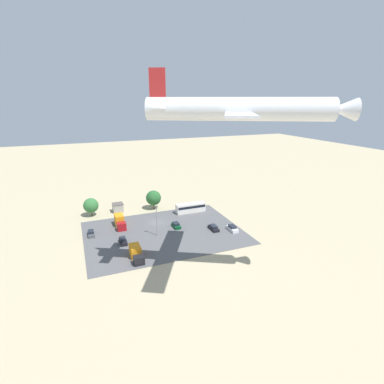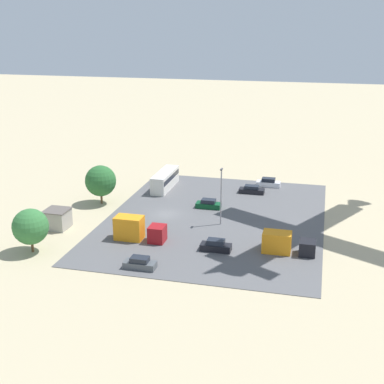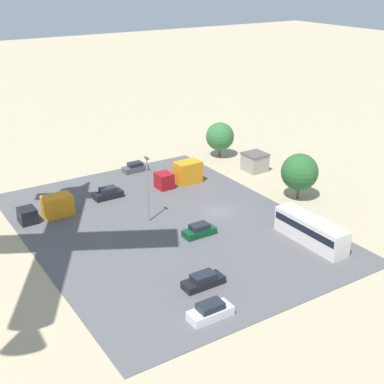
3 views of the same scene
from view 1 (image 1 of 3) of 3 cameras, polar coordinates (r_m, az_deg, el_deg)
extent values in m
plane|color=tan|center=(95.89, -6.78, -5.78)|extent=(400.00, 400.00, 0.00)
cube|color=#565659|center=(88.70, -5.38, -7.67)|extent=(44.52, 33.70, 0.08)
cube|color=#9E998E|center=(106.78, -13.93, -2.93)|extent=(3.40, 3.32, 2.85)
cube|color=#59514C|center=(106.29, -13.99, -2.17)|extent=(3.64, 3.56, 0.12)
cube|color=silver|center=(102.94, -0.26, -3.02)|extent=(10.22, 2.57, 3.17)
cube|color=black|center=(102.75, -0.26, -2.72)|extent=(9.81, 2.61, 0.89)
cube|color=#0C4723|center=(91.59, -3.04, -6.46)|extent=(1.82, 4.16, 0.87)
cube|color=#1E232D|center=(91.29, -3.04, -6.02)|extent=(1.53, 2.33, 0.64)
cube|color=#4C5156|center=(90.87, -18.65, -7.60)|extent=(1.78, 4.10, 0.88)
cube|color=#1E232D|center=(90.57, -18.70, -7.16)|extent=(1.50, 2.30, 0.64)
cube|color=silver|center=(90.13, 7.66, -6.98)|extent=(1.87, 4.42, 0.93)
cube|color=#1E232D|center=(89.80, 7.68, -6.52)|extent=(1.57, 2.47, 0.68)
cube|color=black|center=(90.01, 4.13, -6.94)|extent=(1.84, 4.56, 0.83)
cube|color=#1E232D|center=(89.72, 4.14, -6.52)|extent=(1.55, 2.55, 0.61)
cube|color=black|center=(83.93, -12.99, -9.19)|extent=(1.76, 4.21, 0.94)
cube|color=#1E232D|center=(83.57, -13.03, -8.69)|extent=(1.48, 2.36, 0.69)
cube|color=black|center=(73.26, -10.09, -12.67)|extent=(2.48, 2.17, 1.98)
cube|color=orange|center=(76.59, -10.77, -10.94)|extent=(2.48, 3.86, 2.83)
cube|color=maroon|center=(91.62, -13.27, -6.41)|extent=(2.54, 2.23, 2.36)
cube|color=orange|center=(95.29, -13.70, -5.17)|extent=(2.54, 3.97, 3.37)
cylinder|color=brown|center=(107.28, -7.28, -2.66)|extent=(0.36, 0.36, 2.09)
sphere|color=#28602D|center=(106.30, -7.34, -1.13)|extent=(5.30, 5.30, 5.30)
cylinder|color=brown|center=(105.53, -18.56, -3.86)|extent=(0.36, 0.36, 1.86)
sphere|color=#337038|center=(104.61, -18.70, -2.45)|extent=(4.90, 4.90, 4.90)
cylinder|color=gray|center=(85.24, -6.72, -5.59)|extent=(0.20, 0.20, 8.62)
cube|color=#4C4C51|center=(83.61, -6.83, -2.75)|extent=(0.90, 0.28, 0.20)
cylinder|color=white|center=(55.71, 8.82, 15.35)|extent=(31.01, 19.26, 4.12)
cone|color=white|center=(59.09, 26.79, 13.87)|extent=(5.84, 5.59, 3.91)
cube|color=white|center=(55.73, 8.79, 14.71)|extent=(18.14, 28.34, 0.36)
cube|color=white|center=(56.90, -5.80, 15.70)|extent=(7.04, 10.39, 0.24)
cube|color=#B22323|center=(57.09, -6.62, 19.86)|extent=(2.75, 1.65, 5.28)
camera|label=2|loc=(83.52, -63.81, 2.82)|focal=50.00mm
camera|label=3|loc=(89.60, 37.04, 9.88)|focal=50.00mm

